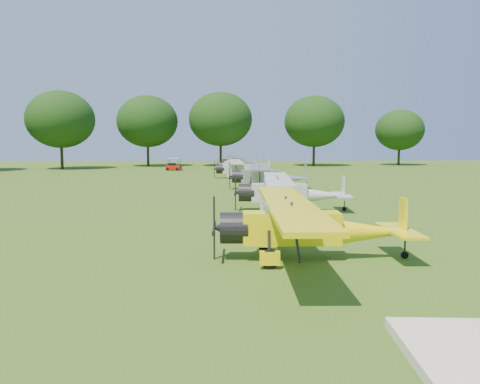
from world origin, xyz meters
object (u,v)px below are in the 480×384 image
object	(u,v)px
aircraft_3	(288,190)
aircraft_5	(241,167)
aircraft_4	(267,174)
golf_cart	(173,166)
aircraft_6	(236,165)
aircraft_2	(306,222)
aircraft_7	(239,161)

from	to	relation	value
aircraft_3	aircraft_5	xyz separation A→B (m)	(-1.34, 26.14, -0.02)
aircraft_4	golf_cart	xyz separation A→B (m)	(-10.63, 28.74, -0.69)
aircraft_4	aircraft_6	distance (m)	24.20
aircraft_3	aircraft_2	bearing A→B (deg)	-90.34
aircraft_5	golf_cart	world-z (taller)	aircraft_5
aircraft_6	golf_cart	world-z (taller)	golf_cart
aircraft_5	aircraft_6	xyz separation A→B (m)	(-0.03, 10.99, -0.18)
aircraft_6	aircraft_5	bearing A→B (deg)	-81.25
aircraft_7	aircraft_5	bearing A→B (deg)	-99.67
aircraft_2	aircraft_4	distance (m)	24.68
aircraft_2	aircraft_4	world-z (taller)	aircraft_4
aircraft_6	aircraft_3	bearing A→B (deg)	-79.30
aircraft_5	aircraft_6	size ratio (longest dim) A/B	1.16
aircraft_3	aircraft_4	distance (m)	12.98
aircraft_2	aircraft_3	bearing A→B (deg)	86.76
aircraft_4	aircraft_3	bearing A→B (deg)	-86.30
aircraft_2	aircraft_5	world-z (taller)	aircraft_2
golf_cart	aircraft_3	bearing A→B (deg)	-61.35
aircraft_5	aircraft_6	distance (m)	10.99
aircraft_6	aircraft_7	size ratio (longest dim) A/B	0.91
aircraft_7	aircraft_2	bearing A→B (deg)	-98.01
aircraft_3	aircraft_6	size ratio (longest dim) A/B	1.20
aircraft_4	aircraft_6	world-z (taller)	aircraft_4
aircraft_3	aircraft_7	world-z (taller)	aircraft_3
aircraft_7	golf_cart	xyz separation A→B (m)	(-10.03, -6.49, -0.54)
aircraft_5	golf_cart	xyz separation A→B (m)	(-9.12, 15.59, -0.62)
aircraft_3	aircraft_6	distance (m)	37.15
aircraft_4	aircraft_5	bearing A→B (deg)	101.02
aircraft_5	aircraft_3	bearing A→B (deg)	-86.78
aircraft_5	aircraft_4	bearing A→B (deg)	-83.16
aircraft_2	golf_cart	distance (m)	54.19
aircraft_5	aircraft_7	distance (m)	22.09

